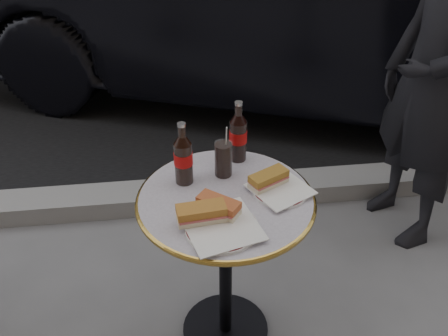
{
  "coord_description": "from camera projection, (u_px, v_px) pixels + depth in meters",
  "views": [
    {
      "loc": [
        -0.17,
        -1.34,
        1.8
      ],
      "look_at": [
        0.0,
        0.05,
        0.82
      ],
      "focal_mm": 40.0,
      "sensor_mm": 36.0,
      "label": 1
    }
  ],
  "objects": [
    {
      "name": "pedestrian",
      "position": [
        436.0,
        83.0,
        2.23
      ],
      "size": [
        0.53,
        0.68,
        1.66
      ],
      "primitive_type": "imported",
      "rotation": [
        0.0,
        0.0,
        -1.34
      ],
      "color": "black",
      "rests_on": "ground"
    },
    {
      "name": "ground",
      "position": [
        225.0,
        332.0,
        2.13
      ],
      "size": [
        80.0,
        80.0,
        0.0
      ],
      "primitive_type": "plane",
      "color": "slate",
      "rests_on": "ground"
    },
    {
      "name": "curb",
      "position": [
        206.0,
        194.0,
        2.84
      ],
      "size": [
        40.0,
        0.2,
        0.12
      ],
      "primitive_type": "cube",
      "color": "gray",
      "rests_on": "ground"
    },
    {
      "name": "bistro_table",
      "position": [
        226.0,
        272.0,
        1.92
      ],
      "size": [
        0.62,
        0.62,
        0.73
      ],
      "primitive_type": null,
      "color": "#BAB2C4",
      "rests_on": "ground"
    },
    {
      "name": "cola_bottle_left",
      "position": [
        183.0,
        153.0,
        1.72
      ],
      "size": [
        0.08,
        0.08,
        0.24
      ],
      "primitive_type": null,
      "rotation": [
        0.0,
        0.0,
        0.18
      ],
      "color": "black",
      "rests_on": "bistro_table"
    },
    {
      "name": "sandwich_left_b",
      "position": [
        219.0,
        206.0,
        1.61
      ],
      "size": [
        0.15,
        0.14,
        0.05
      ],
      "primitive_type": "cube",
      "rotation": [
        0.0,
        0.0,
        -0.67
      ],
      "color": "#B7582E",
      "rests_on": "plate_left"
    },
    {
      "name": "plate_right",
      "position": [
        280.0,
        191.0,
        1.73
      ],
      "size": [
        0.24,
        0.24,
        0.01
      ],
      "primitive_type": "cylinder",
      "rotation": [
        0.0,
        0.0,
        0.3
      ],
      "color": "white",
      "rests_on": "bistro_table"
    },
    {
      "name": "cola_bottle_right",
      "position": [
        238.0,
        131.0,
        1.84
      ],
      "size": [
        0.09,
        0.09,
        0.24
      ],
      "primitive_type": null,
      "rotation": [
        0.0,
        0.0,
        0.32
      ],
      "color": "black",
      "rests_on": "bistro_table"
    },
    {
      "name": "plate_left",
      "position": [
        222.0,
        228.0,
        1.57
      ],
      "size": [
        0.26,
        0.26,
        0.01
      ],
      "primitive_type": "cylinder",
      "rotation": [
        0.0,
        0.0,
        0.09
      ],
      "color": "white",
      "rests_on": "bistro_table"
    },
    {
      "name": "sandwich_right",
      "position": [
        268.0,
        180.0,
        1.74
      ],
      "size": [
        0.15,
        0.12,
        0.05
      ],
      "primitive_type": "cube",
      "rotation": [
        0.0,
        0.0,
        0.49
      ],
      "color": "olive",
      "rests_on": "plate_right"
    },
    {
      "name": "sandwich_left_a",
      "position": [
        201.0,
        214.0,
        1.58
      ],
      "size": [
        0.16,
        0.09,
        0.05
      ],
      "primitive_type": "cube",
      "rotation": [
        0.0,
        0.0,
        0.11
      ],
      "color": "#B2722D",
      "rests_on": "plate_left"
    },
    {
      "name": "cola_glass",
      "position": [
        223.0,
        159.0,
        1.79
      ],
      "size": [
        0.08,
        0.08,
        0.13
      ],
      "primitive_type": "cylinder",
      "rotation": [
        0.0,
        0.0,
        -0.29
      ],
      "color": "black",
      "rests_on": "bistro_table"
    }
  ]
}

